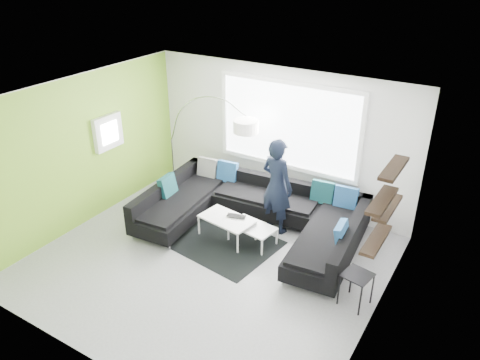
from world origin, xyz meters
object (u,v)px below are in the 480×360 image
object	(u,v)px
coffee_table	(239,230)
person	(277,186)
sectional_sofa	(251,217)
side_table	(356,289)
arc_lamp	(171,140)
laptop	(235,218)

from	to	relation	value
coffee_table	person	bearing A→B (deg)	68.72
sectional_sofa	coffee_table	world-z (taller)	sectional_sofa
side_table	person	world-z (taller)	person
coffee_table	side_table	world-z (taller)	side_table
arc_lamp	side_table	world-z (taller)	arc_lamp
laptop	side_table	bearing A→B (deg)	-28.31
side_table	arc_lamp	bearing A→B (deg)	161.07
sectional_sofa	laptop	size ratio (longest dim) A/B	10.38
sectional_sofa	laptop	world-z (taller)	sectional_sofa
coffee_table	laptop	distance (m)	0.24
arc_lamp	laptop	distance (m)	2.54
arc_lamp	side_table	bearing A→B (deg)	-17.07
side_table	person	xyz separation A→B (m)	(-1.95, 1.22, 0.64)
coffee_table	sectional_sofa	bearing A→B (deg)	82.33
sectional_sofa	side_table	xyz separation A→B (m)	(2.26, -0.82, -0.10)
person	side_table	bearing A→B (deg)	161.22
side_table	laptop	world-z (taller)	side_table
person	laptop	distance (m)	0.94
arc_lamp	person	distance (m)	2.74
coffee_table	laptop	xyz separation A→B (m)	(-0.10, 0.03, 0.22)
sectional_sofa	arc_lamp	world-z (taller)	arc_lamp
sectional_sofa	laptop	xyz separation A→B (m)	(-0.18, -0.24, 0.06)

